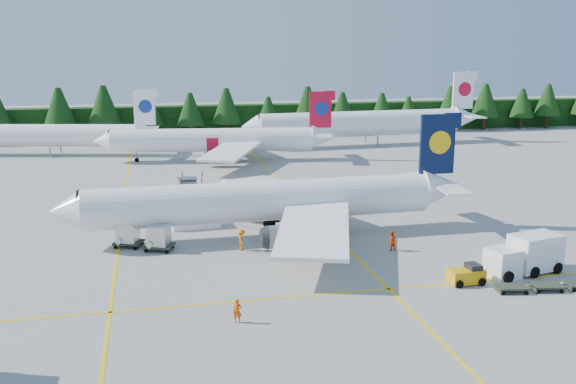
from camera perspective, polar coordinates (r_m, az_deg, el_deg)
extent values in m
plane|color=#9F9F9A|center=(52.43, 0.36, -6.80)|extent=(320.00, 320.00, 0.00)
cube|color=yellow|center=(70.48, -14.49, -2.05)|extent=(0.25, 120.00, 0.01)
cube|color=yellow|center=(72.41, 1.51, -1.25)|extent=(0.25, 120.00, 0.01)
cube|color=yellow|center=(46.98, 1.99, -9.19)|extent=(80.00, 0.25, 0.01)
cube|color=black|center=(131.44, -7.57, 6.34)|extent=(220.00, 4.00, 6.00)
cylinder|color=white|center=(60.22, -2.35, -0.80)|extent=(32.48, 4.30, 3.82)
cone|color=white|center=(59.58, -19.17, -1.66)|extent=(2.73, 3.85, 3.82)
cube|color=#071338|center=(64.90, 13.13, 4.16)|extent=(3.63, 0.39, 5.91)
cube|color=white|center=(68.64, -1.29, 0.42)|extent=(10.04, 15.39, 1.08)
cylinder|color=gray|center=(66.13, -2.43, -1.26)|extent=(3.27, 2.05, 2.00)
cube|color=white|center=(53.36, 2.33, -3.23)|extent=(9.69, 15.36, 1.08)
cylinder|color=gray|center=(55.68, -0.29, -3.96)|extent=(3.27, 2.05, 2.00)
cylinder|color=gray|center=(59.91, -14.01, -3.85)|extent=(0.23, 0.23, 1.62)
cylinder|color=white|center=(101.26, -6.71, 4.62)|extent=(31.39, 7.53, 3.67)
cone|color=white|center=(103.11, -16.15, 4.35)|extent=(3.00, 3.96, 3.67)
cube|color=red|center=(101.68, 2.90, 7.32)|extent=(3.50, 0.75, 5.68)
cube|color=white|center=(109.02, -5.15, 4.94)|extent=(7.99, 14.54, 1.04)
cylinder|color=gray|center=(106.77, -6.12, 4.06)|extent=(3.33, 2.30, 1.93)
cube|color=white|center=(93.60, -5.13, 3.64)|extent=(10.83, 14.78, 1.04)
cylinder|color=gray|center=(96.27, -6.21, 3.10)|extent=(3.33, 2.30, 1.93)
cylinder|color=gray|center=(102.66, -13.30, 3.05)|extent=(0.22, 0.22, 1.56)
cylinder|color=white|center=(113.39, -20.93, 4.73)|extent=(31.18, 10.44, 3.66)
cube|color=white|center=(107.90, -12.64, 7.35)|extent=(3.47, 1.08, 5.68)
cylinder|color=white|center=(117.58, 6.46, 6.09)|extent=(37.85, 6.47, 4.43)
cone|color=white|center=(111.63, -3.34, 5.80)|extent=(3.34, 4.59, 4.43)
cube|color=white|center=(126.15, 15.30, 8.71)|extent=(4.22, 0.62, 6.87)
cylinder|color=gray|center=(113.47, -0.32, 4.35)|extent=(0.27, 0.27, 1.77)
cube|color=white|center=(64.63, -8.26, -2.55)|extent=(4.90, 2.86, 1.23)
cube|color=gray|center=(66.30, -8.62, -0.43)|extent=(2.17, 4.60, 3.32)
cube|color=gray|center=(68.14, -8.96, 1.22)|extent=(2.12, 1.51, 0.13)
cube|color=white|center=(52.85, 18.55, -6.02)|extent=(2.58, 2.58, 2.29)
cube|color=black|center=(52.69, 18.59, -5.46)|extent=(2.24, 2.40, 0.98)
cube|color=white|center=(54.90, 21.11, -4.98)|extent=(4.33, 3.15, 2.83)
cube|color=#DEA30C|center=(50.84, 15.55, -7.19)|extent=(2.71, 1.54, 1.04)
cube|color=black|center=(50.90, 16.15, -6.41)|extent=(1.00, 1.27, 0.47)
cube|color=#2D3425|center=(50.24, 19.29, -7.95)|extent=(2.36, 1.70, 0.13)
cube|color=#2D3425|center=(51.44, 22.03, -7.69)|extent=(2.36, 1.70, 0.13)
cube|color=#2D3425|center=(59.47, -13.98, -4.34)|extent=(2.94, 2.63, 0.15)
cube|color=silver|center=(59.21, -14.03, -3.48)|extent=(2.19, 2.16, 1.71)
cube|color=#2D3425|center=(57.87, -11.36, -4.69)|extent=(2.94, 2.63, 0.15)
cube|color=silver|center=(57.59, -11.40, -3.80)|extent=(2.19, 2.16, 1.71)
imported|color=#F34D05|center=(42.52, -4.54, -10.50)|extent=(0.64, 0.48, 1.61)
imported|color=#FD3805|center=(57.33, 9.18, -4.29)|extent=(1.01, 0.87, 1.78)
imported|color=orange|center=(56.80, -4.15, -4.26)|extent=(0.60, 0.83, 1.91)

